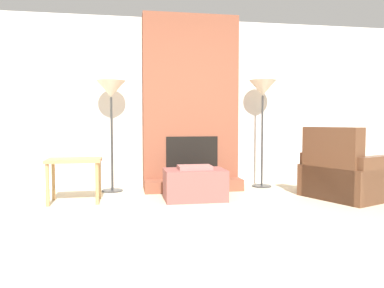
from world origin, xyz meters
TOP-DOWN VIEW (x-y plane):
  - ground_plane at (0.00, 0.00)m, footprint 24.00×24.00m
  - wall_back at (0.00, 2.80)m, footprint 7.89×0.06m
  - fireplace at (0.00, 2.58)m, footprint 1.43×0.66m
  - ottoman at (-0.10, 1.67)m, footprint 0.78×0.52m
  - armchair at (1.89, 1.43)m, footprint 1.23×1.24m
  - side_table at (-1.61, 1.77)m, footprint 0.66×0.44m
  - floor_lamp_left at (-1.17, 2.46)m, footprint 0.42×0.42m
  - floor_lamp_right at (1.11, 2.46)m, footprint 0.42×0.42m

SIDE VIEW (x-z plane):
  - ground_plane at x=0.00m, z-range 0.00..0.00m
  - ottoman at x=-0.10m, z-range -0.02..0.43m
  - armchair at x=1.89m, z-range -0.18..0.76m
  - side_table at x=-1.61m, z-range 0.19..0.74m
  - fireplace at x=0.00m, z-range -0.07..2.53m
  - wall_back at x=0.00m, z-range 0.00..2.60m
  - floor_lamp_left at x=-1.17m, z-range 0.61..2.20m
  - floor_lamp_right at x=1.11m, z-range 0.63..2.27m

